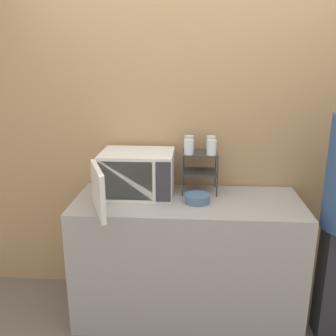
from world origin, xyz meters
TOP-DOWN VIEW (x-y plane):
  - wall_back at (0.00, 0.68)m, footprint 8.00×0.06m
  - counter at (0.00, 0.32)m, footprint 1.57×0.64m
  - microwave at (-0.37, 0.40)m, footprint 0.53×0.75m
  - dish_rack at (0.08, 0.50)m, footprint 0.25×0.23m
  - glass_front_left at (-0.00, 0.44)m, footprint 0.07×0.07m
  - glass_back_right at (0.16, 0.57)m, footprint 0.07×0.07m
  - glass_front_right at (0.16, 0.43)m, footprint 0.07×0.07m
  - glass_back_left at (0.00, 0.57)m, footprint 0.07×0.07m
  - bowl at (0.06, 0.28)m, footprint 0.17×0.17m

SIDE VIEW (x-z plane):
  - counter at x=0.00m, z-range 0.00..0.89m
  - bowl at x=0.06m, z-range 0.89..0.95m
  - microwave at x=-0.37m, z-range 0.89..1.20m
  - dish_rack at x=0.08m, z-range 0.95..1.25m
  - glass_front_left at x=0.00m, z-range 1.18..1.29m
  - glass_back_right at x=0.16m, z-range 1.18..1.29m
  - glass_front_right at x=0.16m, z-range 1.18..1.29m
  - glass_back_left at x=0.00m, z-range 1.18..1.29m
  - wall_back at x=0.00m, z-range 0.00..2.60m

